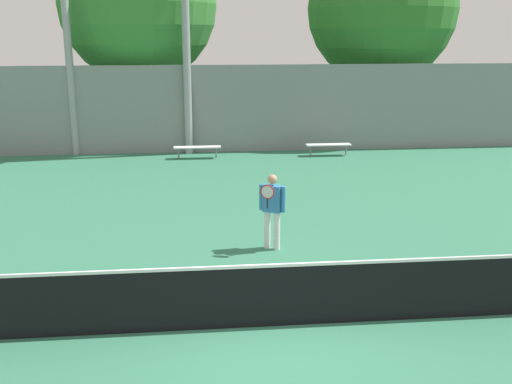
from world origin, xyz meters
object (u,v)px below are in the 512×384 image
at_px(tree_green_broad, 382,9).
at_px(bench_courtside_near, 197,148).
at_px(light_pole_center_back, 66,19).
at_px(tree_green_tall, 138,4).
at_px(light_pole_near_left, 185,6).
at_px(tennis_player, 272,207).
at_px(tennis_net, 272,295).
at_px(bench_courtside_far, 328,145).

bearing_deg(tree_green_broad, bench_courtside_near, -152.58).
height_order(light_pole_center_back, tree_green_broad, tree_green_broad).
bearing_deg(tree_green_tall, light_pole_near_left, -56.81).
xyz_separation_m(tennis_player, light_pole_center_back, (-6.23, 11.11, 4.12)).
bearing_deg(tennis_net, light_pole_near_left, 95.52).
height_order(tennis_player, light_pole_near_left, light_pole_near_left).
bearing_deg(light_pole_center_back, bench_courtside_near, -14.36).
relative_size(bench_courtside_far, tree_green_tall, 0.19).
distance_m(tennis_player, light_pole_near_left, 12.00).
relative_size(bench_courtside_far, light_pole_center_back, 0.20).
bearing_deg(tennis_player, light_pole_near_left, 129.13).
relative_size(tennis_player, bench_courtside_near, 0.95).
distance_m(tennis_net, bench_courtside_near, 13.52).
bearing_deg(bench_courtside_far, light_pole_center_back, 172.96).
bearing_deg(light_pole_near_left, bench_courtside_near, -72.92).
bearing_deg(light_pole_near_left, light_pole_center_back, 177.60).
distance_m(tennis_net, bench_courtside_far, 14.04).
bearing_deg(tennis_player, tree_green_tall, 134.83).
height_order(tennis_net, bench_courtside_near, tennis_net).
bearing_deg(tree_green_broad, tennis_net, -111.82).
height_order(tree_green_tall, tree_green_broad, tree_green_tall).
distance_m(tennis_player, light_pole_center_back, 13.39).
bearing_deg(bench_courtside_near, light_pole_center_back, 165.64).
bearing_deg(bench_courtside_near, light_pole_near_left, 107.08).
bearing_deg(tennis_net, tree_green_tall, 100.89).
relative_size(tennis_net, bench_courtside_near, 6.33).
bearing_deg(bench_courtside_far, bench_courtside_near, -180.00).
distance_m(bench_courtside_near, bench_courtside_far, 5.03).
distance_m(light_pole_near_left, tree_green_broad, 9.09).
bearing_deg(tennis_net, tennis_player, 82.70).
relative_size(light_pole_near_left, tree_green_broad, 1.12).
relative_size(bench_courtside_near, light_pole_near_left, 0.18).
xyz_separation_m(light_pole_near_left, tree_green_broad, (8.50, 3.23, 0.04)).
height_order(tennis_player, bench_courtside_far, tennis_player).
bearing_deg(bench_courtside_near, tennis_player, -81.13).
xyz_separation_m(tennis_net, tree_green_tall, (-3.37, 17.50, 5.18)).
xyz_separation_m(bench_courtside_near, light_pole_center_back, (-4.69, 1.20, 4.67)).
relative_size(tennis_net, bench_courtside_far, 6.47).
xyz_separation_m(bench_courtside_far, light_pole_center_back, (-9.71, 1.20, 4.67)).
distance_m(tennis_player, bench_courtside_near, 10.05).
xyz_separation_m(bench_courtside_near, light_pole_near_left, (-0.31, 1.02, 5.14)).
distance_m(bench_courtside_near, tree_green_tall, 7.05).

